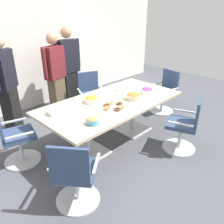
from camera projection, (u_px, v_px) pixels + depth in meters
name	position (u px, v px, depth m)	size (l,w,h in m)	color
ground_plane	(112.00, 140.00, 4.07)	(10.00, 10.00, 0.01)	#4C4F56
back_wall	(34.00, 44.00, 4.98)	(8.00, 0.10, 2.80)	white
conference_table	(112.00, 108.00, 3.80)	(2.40, 1.20, 0.75)	#CCB793
office_chair_0	(164.00, 94.00, 5.02)	(0.63, 0.63, 0.91)	silver
office_chair_1	(91.00, 97.00, 4.85)	(0.71, 0.71, 0.91)	silver
office_chair_2	(15.00, 139.00, 3.33)	(0.66, 0.66, 0.91)	silver
office_chair_3	(75.00, 177.00, 2.60)	(0.76, 0.76, 0.91)	silver
office_chair_4	(185.00, 128.00, 3.64)	(0.69, 0.69, 0.91)	silver
person_standing_0	(6.00, 84.00, 3.99)	(0.51, 0.46, 1.76)	black
person_standing_1	(56.00, 75.00, 4.67)	(0.61, 0.34, 1.71)	brown
person_standing_2	(69.00, 68.00, 4.93)	(0.61, 0.23, 1.79)	black
snack_bowl_candy_mix	(147.00, 91.00, 4.03)	(0.22, 0.22, 0.11)	white
snack_bowl_cookies	(92.00, 121.00, 3.01)	(0.18, 0.18, 0.10)	#4C9EC6
snack_bowl_chips_orange	(92.00, 99.00, 3.67)	(0.24, 0.24, 0.11)	white
snack_bowl_pretzels	(133.00, 96.00, 3.79)	(0.25, 0.25, 0.12)	beige
donut_platter	(114.00, 107.00, 3.49)	(0.35, 0.34, 0.04)	white
plate_stack	(120.00, 89.00, 4.23)	(0.20, 0.20, 0.03)	white
napkin_pile	(53.00, 112.00, 3.28)	(0.15, 0.15, 0.06)	white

